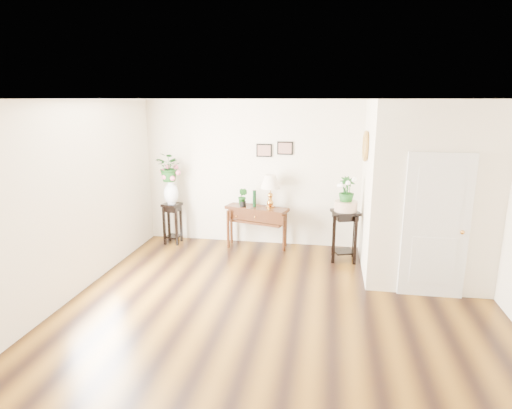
% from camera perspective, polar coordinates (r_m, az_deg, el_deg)
% --- Properties ---
extents(floor, '(6.00, 5.50, 0.02)m').
position_cam_1_polar(floor, '(6.05, 3.25, -13.69)').
color(floor, brown).
rests_on(floor, ground).
extents(ceiling, '(6.00, 5.50, 0.02)m').
position_cam_1_polar(ceiling, '(5.37, 3.66, 13.85)').
color(ceiling, white).
rests_on(ceiling, ground).
extents(wall_back, '(6.00, 0.02, 2.80)m').
position_cam_1_polar(wall_back, '(8.23, 5.59, 4.01)').
color(wall_back, beige).
rests_on(wall_back, ground).
extents(wall_front, '(6.00, 0.02, 2.80)m').
position_cam_1_polar(wall_front, '(3.00, -2.62, -13.95)').
color(wall_front, beige).
rests_on(wall_front, ground).
extents(wall_left, '(0.02, 5.50, 2.80)m').
position_cam_1_polar(wall_left, '(6.58, -23.51, 0.42)').
color(wall_left, beige).
rests_on(wall_left, ground).
extents(partition, '(1.80, 1.95, 2.80)m').
position_cam_1_polar(partition, '(7.41, 21.42, 2.01)').
color(partition, beige).
rests_on(partition, floor).
extents(door, '(0.90, 0.05, 2.10)m').
position_cam_1_polar(door, '(6.54, 22.84, -2.77)').
color(door, silver).
rests_on(door, floor).
extents(art_print_left, '(0.30, 0.02, 0.25)m').
position_cam_1_polar(art_print_left, '(8.22, 1.09, 7.23)').
color(art_print_left, black).
rests_on(art_print_left, wall_back).
extents(art_print_right, '(0.30, 0.02, 0.25)m').
position_cam_1_polar(art_print_right, '(8.16, 3.90, 7.50)').
color(art_print_right, black).
rests_on(art_print_right, wall_back).
extents(wall_ornament, '(0.07, 0.51, 0.51)m').
position_cam_1_polar(wall_ornament, '(7.30, 14.39, 7.54)').
color(wall_ornament, gold).
rests_on(wall_ornament, partition).
extents(console_table, '(1.26, 0.71, 0.80)m').
position_cam_1_polar(console_table, '(8.27, 0.12, -3.01)').
color(console_table, black).
rests_on(console_table, floor).
extents(table_lamp, '(0.48, 0.48, 0.64)m').
position_cam_1_polar(table_lamp, '(8.05, 1.91, 2.02)').
color(table_lamp, '#BC7C2D').
rests_on(table_lamp, console_table).
extents(green_vase, '(0.09, 0.09, 0.32)m').
position_cam_1_polar(green_vase, '(8.13, -0.21, 0.86)').
color(green_vase, black).
rests_on(green_vase, console_table).
extents(potted_plant, '(0.24, 0.22, 0.35)m').
position_cam_1_polar(potted_plant, '(8.17, -1.78, 0.94)').
color(potted_plant, '#154716').
rests_on(potted_plant, console_table).
extents(plant_stand_a, '(0.38, 0.38, 0.81)m').
position_cam_1_polar(plant_stand_a, '(8.64, -11.05, -2.48)').
color(plant_stand_a, black).
rests_on(plant_stand_a, floor).
extents(porcelain_vase, '(0.36, 0.36, 0.49)m').
position_cam_1_polar(porcelain_vase, '(8.49, -11.25, 1.60)').
color(porcelain_vase, white).
rests_on(porcelain_vase, plant_stand_a).
extents(lily_arrangement, '(0.65, 0.61, 0.57)m').
position_cam_1_polar(lily_arrangement, '(8.41, -11.39, 4.65)').
color(lily_arrangement, '#154716').
rests_on(lily_arrangement, porcelain_vase).
extents(plant_stand_b, '(0.54, 0.54, 0.91)m').
position_cam_1_polar(plant_stand_b, '(7.74, 11.69, -4.07)').
color(plant_stand_b, black).
rests_on(plant_stand_b, floor).
extents(ceramic_bowl, '(0.51, 0.51, 0.17)m').
position_cam_1_polar(ceramic_bowl, '(7.60, 11.89, -0.25)').
color(ceramic_bowl, '#C3B29C').
rests_on(ceramic_bowl, plant_stand_b).
extents(narcissus, '(0.34, 0.34, 0.48)m').
position_cam_1_polar(narcissus, '(7.54, 11.99, 1.81)').
color(narcissus, '#154716').
rests_on(narcissus, ceramic_bowl).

